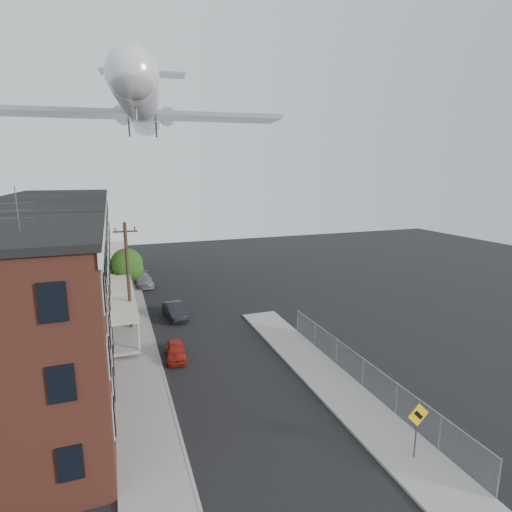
{
  "coord_description": "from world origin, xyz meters",
  "views": [
    {
      "loc": [
        -6.42,
        -13.36,
        12.66
      ],
      "look_at": [
        0.8,
        6.65,
        8.2
      ],
      "focal_mm": 28.0,
      "sensor_mm": 36.0,
      "label": 1
    }
  ],
  "objects_px": {
    "street_tree": "(128,265)",
    "airplane": "(141,106)",
    "car_mid": "(175,311)",
    "car_far": "(143,280)",
    "utility_pole": "(128,278)",
    "warning_sign": "(417,422)",
    "car_near": "(176,351)"
  },
  "relations": [
    {
      "from": "utility_pole",
      "to": "street_tree",
      "type": "bearing_deg",
      "value": 88.11
    },
    {
      "from": "warning_sign",
      "to": "car_far",
      "type": "distance_m",
      "value": 34.52
    },
    {
      "from": "car_far",
      "to": "airplane",
      "type": "distance_m",
      "value": 18.63
    },
    {
      "from": "warning_sign",
      "to": "airplane",
      "type": "bearing_deg",
      "value": 106.17
    },
    {
      "from": "car_mid",
      "to": "airplane",
      "type": "height_order",
      "value": "airplane"
    },
    {
      "from": "warning_sign",
      "to": "car_near",
      "type": "height_order",
      "value": "warning_sign"
    },
    {
      "from": "car_mid",
      "to": "car_far",
      "type": "distance_m",
      "value": 11.71
    },
    {
      "from": "utility_pole",
      "to": "car_far",
      "type": "height_order",
      "value": "utility_pole"
    },
    {
      "from": "warning_sign",
      "to": "utility_pole",
      "type": "distance_m",
      "value": 22.25
    },
    {
      "from": "car_near",
      "to": "warning_sign",
      "type": "bearing_deg",
      "value": -52.18
    },
    {
      "from": "car_mid",
      "to": "airplane",
      "type": "distance_m",
      "value": 20.03
    },
    {
      "from": "utility_pole",
      "to": "warning_sign",
      "type": "bearing_deg",
      "value": -59.52
    },
    {
      "from": "car_near",
      "to": "airplane",
      "type": "distance_m",
      "value": 24.4
    },
    {
      "from": "street_tree",
      "to": "airplane",
      "type": "distance_m",
      "value": 15.68
    },
    {
      "from": "street_tree",
      "to": "car_near",
      "type": "height_order",
      "value": "street_tree"
    },
    {
      "from": "car_near",
      "to": "airplane",
      "type": "xyz_separation_m",
      "value": [
        -0.11,
        16.04,
        18.39
      ]
    },
    {
      "from": "car_mid",
      "to": "utility_pole",
      "type": "bearing_deg",
      "value": -151.46
    },
    {
      "from": "car_near",
      "to": "car_mid",
      "type": "bearing_deg",
      "value": 87.93
    },
    {
      "from": "utility_pole",
      "to": "car_far",
      "type": "relative_size",
      "value": 1.97
    },
    {
      "from": "car_near",
      "to": "car_mid",
      "type": "distance_m",
      "value": 8.03
    },
    {
      "from": "street_tree",
      "to": "car_near",
      "type": "distance_m",
      "value": 15.67
    },
    {
      "from": "warning_sign",
      "to": "car_far",
      "type": "height_order",
      "value": "warning_sign"
    },
    {
      "from": "car_near",
      "to": "car_far",
      "type": "height_order",
      "value": "car_far"
    },
    {
      "from": "airplane",
      "to": "utility_pole",
      "type": "bearing_deg",
      "value": -103.43
    },
    {
      "from": "car_far",
      "to": "street_tree",
      "type": "bearing_deg",
      "value": -114.78
    },
    {
      "from": "warning_sign",
      "to": "street_tree",
      "type": "xyz_separation_m",
      "value": [
        -10.87,
        28.95,
        1.57
      ]
    },
    {
      "from": "car_far",
      "to": "airplane",
      "type": "bearing_deg",
      "value": -84.26
    },
    {
      "from": "utility_pole",
      "to": "car_mid",
      "type": "distance_m",
      "value": 6.12
    },
    {
      "from": "car_near",
      "to": "car_far",
      "type": "distance_m",
      "value": 19.53
    },
    {
      "from": "utility_pole",
      "to": "airplane",
      "type": "distance_m",
      "value": 18.05
    },
    {
      "from": "street_tree",
      "to": "car_near",
      "type": "bearing_deg",
      "value": -81.23
    },
    {
      "from": "car_near",
      "to": "street_tree",
      "type": "bearing_deg",
      "value": 104.75
    }
  ]
}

